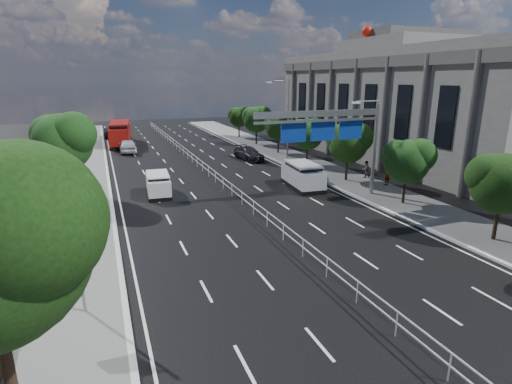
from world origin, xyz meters
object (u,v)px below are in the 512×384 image
pedestrian_b (366,169)px  parked_car_dark (249,153)px  toilet_sign (63,247)px  overhead_gantry (333,127)px  near_car_dark (111,132)px  near_car_silver (128,146)px  silver_minivan (303,176)px  red_bus (120,133)px  pedestrian_a (387,175)px  white_minivan (158,184)px  parked_car_teal (308,175)px

pedestrian_b → parked_car_dark: bearing=-62.0°
toilet_sign → overhead_gantry: 20.52m
near_car_dark → parked_car_dark: size_ratio=0.98×
near_car_dark → near_car_silver: bearing=101.3°
toilet_sign → silver_minivan: 22.46m
toilet_sign → overhead_gantry: overhead_gantry is taller
overhead_gantry → red_bus: bearing=111.3°
pedestrian_a → silver_minivan: bearing=-35.9°
white_minivan → near_car_dark: size_ratio=0.87×
near_car_silver → silver_minivan: 26.41m
red_bus → pedestrian_a: bearing=-52.8°
silver_minivan → red_bus: bearing=118.5°
red_bus → near_car_dark: red_bus is taller
near_car_silver → silver_minivan: (12.69, -23.16, 0.19)m
near_car_dark → pedestrian_a: size_ratio=2.76×
parked_car_teal → pedestrian_a: (5.47, -4.06, 0.36)m
near_car_dark → pedestrian_a: pedestrian_a is taller
white_minivan → parked_car_teal: size_ratio=0.90×
overhead_gantry → near_car_dark: size_ratio=2.12×
parked_car_dark → pedestrian_b: pedestrian_b is taller
overhead_gantry → near_car_dark: overhead_gantry is taller
overhead_gantry → silver_minivan: size_ratio=1.94×
white_minivan → red_bus: size_ratio=0.39×
overhead_gantry → pedestrian_a: size_ratio=5.86×
near_car_dark → silver_minivan: silver_minivan is taller
parked_car_teal → pedestrian_a: size_ratio=2.69×
toilet_sign → near_car_dark: (3.25, 52.41, -2.15)m
parked_car_teal → pedestrian_b: size_ratio=3.01×
silver_minivan → parked_car_dark: size_ratio=1.07×
near_car_silver → parked_car_teal: 25.71m
white_minivan → parked_car_teal: white_minivan is taller
silver_minivan → pedestrian_a: size_ratio=3.03×
white_minivan → near_car_dark: 36.29m
near_car_silver → pedestrian_a: 32.19m
red_bus → parked_car_teal: 32.09m
parked_car_dark → near_car_silver: bearing=134.9°
silver_minivan → parked_car_teal: 2.24m
white_minivan → parked_car_dark: bearing=47.3°
white_minivan → parked_car_teal: (13.28, -0.52, -0.22)m
overhead_gantry → silver_minivan: (-0.24, 3.95, -4.56)m
silver_minivan → parked_car_teal: silver_minivan is taller
parked_car_teal → silver_minivan: bearing=-129.8°
overhead_gantry → pedestrian_b: bearing=34.5°
near_car_dark → silver_minivan: 40.95m
parked_car_teal → toilet_sign: bearing=-139.5°
parked_car_teal → pedestrian_b: pedestrian_b is taller
parked_car_dark → parked_car_teal: bearing=-90.4°
toilet_sign → parked_car_dark: bearing=57.5°
toilet_sign → parked_car_teal: (18.89, 15.67, -2.29)m
overhead_gantry → pedestrian_b: (6.66, 4.58, -4.69)m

